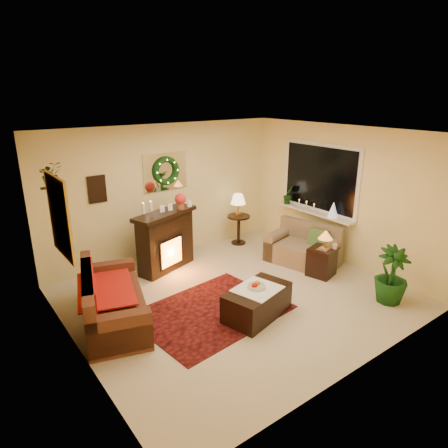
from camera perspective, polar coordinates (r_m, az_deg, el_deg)
floor at (r=6.58m, az=1.85°, el=-10.32°), size 5.00×5.00×0.00m
ceiling at (r=5.79m, az=2.12°, el=12.82°), size 5.00×5.00×0.00m
wall_back at (r=7.88m, az=-8.30°, el=4.58°), size 5.00×5.00×0.00m
wall_front at (r=4.65m, az=19.64°, el=-6.47°), size 5.00×5.00×0.00m
wall_left at (r=5.00m, az=-21.16°, el=-4.86°), size 4.50×4.50×0.00m
wall_right at (r=7.81m, az=16.51°, el=3.88°), size 4.50×4.50×0.00m
area_rug at (r=6.18m, az=-1.81°, el=-12.35°), size 2.31×1.83×0.01m
sofa at (r=5.97m, az=-15.52°, el=-9.59°), size 1.30×1.98×0.79m
red_throw at (r=6.11m, az=-16.56°, el=-8.77°), size 0.77×1.26×0.02m
fireplace at (r=7.41m, az=-8.34°, el=-2.43°), size 1.19×0.70×1.04m
poinsettia at (r=7.31m, az=-6.26°, el=3.56°), size 0.21×0.21×0.21m
mantel_candle_a at (r=6.96m, az=-11.44°, el=2.19°), size 0.06×0.06×0.18m
mantel_candle_b at (r=7.05m, az=-10.40°, el=2.47°), size 0.06×0.06×0.17m
mantel_mirror at (r=7.77m, az=-8.37°, el=7.41°), size 0.92×0.02×0.72m
wreath at (r=7.74m, az=-8.23°, el=7.51°), size 0.55×0.11×0.55m
wall_art at (r=7.28m, az=-17.70°, el=4.75°), size 0.32×0.03×0.48m
gold_mirror at (r=5.13m, az=-22.47°, el=0.94°), size 0.03×0.84×1.00m
hanging_plant at (r=5.82m, az=-23.34°, el=5.04°), size 0.33×0.28×0.36m
loveseat at (r=7.75m, az=11.21°, el=-2.65°), size 1.06×1.46×0.76m
window_frame at (r=8.07m, az=13.51°, el=6.42°), size 0.03×1.86×1.36m
window_glass at (r=8.06m, az=13.44°, el=6.41°), size 0.02×1.70×1.22m
window_sill at (r=8.16m, az=12.68°, el=1.68°), size 0.22×1.86×0.04m
mini_tree at (r=7.81m, az=15.34°, el=2.00°), size 0.21×0.21×0.31m
sill_plant at (r=8.53m, az=9.15°, el=4.12°), size 0.28×0.22×0.51m
side_table_round at (r=8.63m, az=2.10°, el=-0.74°), size 0.55×0.55×0.63m
lamp_cream at (r=8.47m, az=2.02°, el=2.82°), size 0.32×0.32×0.48m
end_table_square at (r=7.39m, az=13.77°, el=-5.18°), size 0.52×0.52×0.52m
lamp_tiffany at (r=7.20m, az=14.29°, el=-1.79°), size 0.25×0.25×0.37m
coffee_table at (r=6.00m, az=4.74°, el=-11.17°), size 1.15×0.81×0.44m
fruit_bowl at (r=5.91m, az=4.66°, el=-9.01°), size 0.27×0.27×0.06m
floor_palm at (r=6.76m, az=22.78°, el=-6.80°), size 2.02×2.02×2.73m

